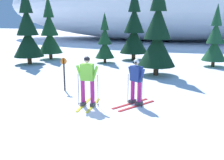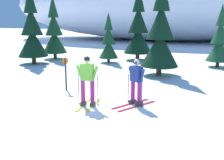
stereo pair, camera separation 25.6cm
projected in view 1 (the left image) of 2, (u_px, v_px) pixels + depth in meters
name	position (u px, v px, depth m)	size (l,w,h in m)	color
ground_plane	(83.00, 109.00, 9.13)	(120.00, 120.00, 0.00)	white
skier_navy_jacket	(136.00, 81.00, 9.37)	(1.33, 1.74, 1.70)	red
skier_lime_jacket	(87.00, 80.00, 9.20)	(0.83, 1.63, 1.81)	gold
pine_tree_far_left	(28.00, 32.00, 17.52)	(2.02, 2.02, 5.24)	#47301E
pine_tree_left	(50.00, 33.00, 19.75)	(1.85, 1.85, 4.80)	#47301E
pine_tree_center_left	(105.00, 42.00, 18.21)	(1.35, 1.35, 3.50)	#47301E
pine_tree_center	(134.00, 30.00, 19.26)	(2.09, 2.09, 5.40)	#47301E
pine_tree_center_right	(157.00, 35.00, 14.03)	(2.04, 2.04, 5.29)	#47301E
pine_tree_right	(215.00, 41.00, 16.71)	(1.55, 1.55, 4.00)	#47301E
snow_ridge_background	(159.00, 4.00, 36.39)	(45.87, 20.76, 10.06)	white
trail_marker_post	(64.00, 72.00, 11.24)	(0.28, 0.07, 1.45)	black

